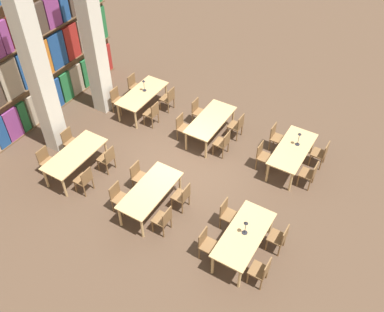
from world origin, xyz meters
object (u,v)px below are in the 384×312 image
object	(u,v)px
chair_5	(263,156)
chair_11	(139,176)
chair_9	(119,197)
chair_6	(321,153)
chair_14	(237,125)
chair_16	(84,179)
pillar_center	(91,29)
chair_19	(70,141)
chair_15	(198,111)
chair_22	(168,98)
reading_table_1	(293,151)
chair_8	(163,219)
chair_20	(152,113)
chair_21	(118,100)
reading_table_5	(142,95)
chair_13	(183,127)
chair_17	(47,161)
reading_table_4	(75,156)
pillar_left	(35,63)
chair_2	(279,238)
chair_0	(261,271)
chair_4	(310,174)
chair_18	(107,158)
desk_lamp_0	(246,225)
chair_10	(182,196)
reading_table_3	(211,121)
chair_3	(227,214)
chair_1	(207,244)
reading_table_0	(244,236)
chair_7	(276,137)
chair_23	(135,86)
reading_table_2	(150,192)
desk_lamp_2	(144,83)

from	to	relation	value
chair_5	chair_11	xyz separation A→B (m)	(-2.57, 2.65, 0.00)
chair_9	chair_6	bearing A→B (deg)	137.50
chair_14	chair_16	distance (m)	5.04
pillar_center	chair_19	xyz separation A→B (m)	(-2.35, -0.66, -2.52)
pillar_center	chair_15	xyz separation A→B (m)	(0.97, -3.25, -2.52)
chair_6	chair_19	world-z (taller)	same
chair_9	chair_14	distance (m)	4.54
chair_19	chair_22	world-z (taller)	same
reading_table_1	chair_8	xyz separation A→B (m)	(-3.93, 1.93, -0.19)
chair_20	chair_21	size ratio (longest dim) A/B	1.00
reading_table_5	chair_13	bearing A→B (deg)	-105.50
chair_15	chair_17	xyz separation A→B (m)	(-4.32, 2.59, 0.00)
chair_6	reading_table_4	xyz separation A→B (m)	(-3.99, 6.04, 0.19)
pillar_left	chair_16	xyz separation A→B (m)	(-1.04, -2.10, -2.52)
chair_2	chair_21	bearing A→B (deg)	70.55
chair_0	chair_4	distance (m)	3.56
pillar_center	chair_18	bearing A→B (deg)	-138.18
chair_0	desk_lamp_0	bearing A→B (deg)	51.81
chair_10	reading_table_3	world-z (taller)	chair_10
reading_table_1	chair_18	size ratio (longest dim) A/B	2.23
chair_17	chair_3	bearing A→B (deg)	100.28
chair_6	chair_20	xyz separation A→B (m)	(-1.00, 5.42, 0.00)
chair_8	chair_19	world-z (taller)	same
chair_1	chair_10	bearing A→B (deg)	-126.78
chair_0	chair_13	size ratio (longest dim) A/B	1.00
desk_lamp_0	chair_9	xyz separation A→B (m)	(-0.50, 3.48, -0.56)
chair_5	chair_15	xyz separation A→B (m)	(0.85, 2.73, 0.00)
pillar_center	chair_0	size ratio (longest dim) A/B	6.77
reading_table_0	chair_2	world-z (taller)	chair_2
chair_21	chair_8	bearing A→B (deg)	50.54
chair_9	chair_18	xyz separation A→B (m)	(1.01, 1.23, 0.00)
chair_7	chair_22	distance (m)	3.97
chair_21	chair_23	size ratio (longest dim) A/B	1.00
reading_table_2	chair_8	xyz separation A→B (m)	(-0.46, -0.72, -0.19)
pillar_center	chair_7	size ratio (longest dim) A/B	6.77
chair_18	chair_9	bearing A→B (deg)	-129.54
chair_2	chair_9	world-z (taller)	same
reading_table_4	chair_8	bearing A→B (deg)	-97.94
chair_17	chair_6	bearing A→B (deg)	123.37
desk_lamp_2	chair_9	bearing A→B (deg)	-153.26
chair_13	reading_table_0	bearing A→B (deg)	50.72
chair_0	chair_2	distance (m)	1.08
pillar_center	chair_17	xyz separation A→B (m)	(-3.35, -0.66, -2.52)
desk_lamp_0	reading_table_3	distance (m)	4.43
chair_17	chair_19	distance (m)	1.00
chair_9	reading_table_3	world-z (taller)	chair_9
reading_table_0	chair_13	bearing A→B (deg)	50.72
reading_table_1	chair_20	xyz separation A→B (m)	(-0.47, 4.69, -0.19)
chair_1	chair_4	xyz separation A→B (m)	(3.56, -1.33, 0.00)
chair_21	chair_23	distance (m)	0.96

